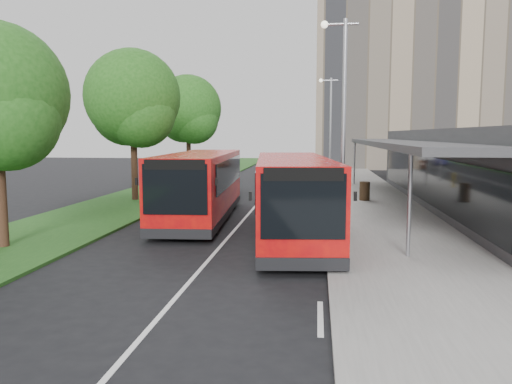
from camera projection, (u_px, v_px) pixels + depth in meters
The scene contains 17 objects.
ground at pixel (230, 236), 18.50m from camera, with size 120.00×120.00×0.00m, color black.
pavement at pixel (354, 184), 37.49m from camera, with size 5.00×80.00×0.15m, color gray.
grass_verge at pixel (186, 182), 39.06m from camera, with size 5.00×80.00×0.10m, color #194315.
lane_centre_line at pixel (269, 191), 33.29m from camera, with size 0.12×70.00×0.01m, color silver.
kerb_dashes at pixel (318, 186), 36.83m from camera, with size 0.12×56.00×0.01m.
office_block at pixel (413, 89), 57.19m from camera, with size 22.00×12.00×18.00m, color tan.
station_building at pixel (472, 169), 24.84m from camera, with size 7.70×26.00×4.00m.
tree_mid at pixel (133, 103), 27.65m from camera, with size 5.26×5.26×8.46m.
tree_far at pixel (188, 113), 39.48m from camera, with size 5.26×5.26×8.46m.
lamp_post_near at pixel (342, 109), 19.43m from camera, with size 1.44×0.28×8.00m.
lamp_post_far at pixel (329, 122), 39.16m from camera, with size 1.44×0.28×8.00m.
bus_main at pixel (292, 197), 17.93m from camera, with size 3.65×10.54×2.93m.
bus_second at pixel (201, 186), 21.88m from camera, with size 3.27×10.53×2.94m.
litter_bin at pixel (365, 191), 27.41m from camera, with size 0.57×0.57×1.02m, color #352516.
bollard at pixel (334, 179), 35.07m from camera, with size 0.16×0.16×1.00m, color yellow.
car_near at pixel (309, 163), 56.72m from camera, with size 1.25×3.10×1.06m, color #541C0C.
car_far at pixel (281, 160), 63.18m from camera, with size 1.13×3.24×1.07m, color navy.
Camera 1 is at (3.19, -17.94, 3.74)m, focal length 35.00 mm.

